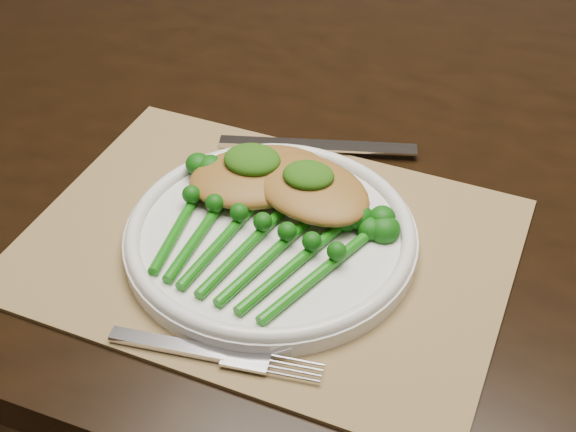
% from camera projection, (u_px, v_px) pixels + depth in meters
% --- Properties ---
extents(dining_table, '(1.70, 1.08, 0.75)m').
position_uv_depth(dining_table, '(354.00, 350.00, 1.14)').
color(dining_table, black).
rests_on(dining_table, ground).
extents(placemat, '(0.49, 0.39, 0.00)m').
position_uv_depth(placemat, '(267.00, 246.00, 0.75)').
color(placemat, olive).
rests_on(placemat, dining_table).
extents(dinner_plate, '(0.27, 0.27, 0.02)m').
position_uv_depth(dinner_plate, '(271.00, 235.00, 0.74)').
color(dinner_plate, silver).
rests_on(dinner_plate, placemat).
extents(knife, '(0.21, 0.05, 0.01)m').
position_uv_depth(knife, '(299.00, 145.00, 0.86)').
color(knife, silver).
rests_on(knife, placemat).
extents(fork, '(0.18, 0.02, 0.01)m').
position_uv_depth(fork, '(229.00, 356.00, 0.64)').
color(fork, silver).
rests_on(fork, placemat).
extents(chicken_fillet_left, '(0.17, 0.15, 0.03)m').
position_uv_depth(chicken_fillet_left, '(259.00, 176.00, 0.78)').
color(chicken_fillet_left, olive).
rests_on(chicken_fillet_left, dinner_plate).
extents(chicken_fillet_right, '(0.16, 0.14, 0.03)m').
position_uv_depth(chicken_fillet_right, '(310.00, 188.00, 0.76)').
color(chicken_fillet_right, olive).
rests_on(chicken_fillet_right, dinner_plate).
extents(pesto_dollop_left, '(0.06, 0.05, 0.02)m').
position_uv_depth(pesto_dollop_left, '(252.00, 160.00, 0.77)').
color(pesto_dollop_left, '#184209').
rests_on(pesto_dollop_left, chicken_fillet_left).
extents(pesto_dollop_right, '(0.05, 0.04, 0.02)m').
position_uv_depth(pesto_dollop_right, '(308.00, 175.00, 0.75)').
color(pesto_dollop_right, '#184209').
rests_on(pesto_dollop_right, chicken_fillet_right).
extents(broccolini_bundle, '(0.21, 0.23, 0.04)m').
position_uv_depth(broccolini_bundle, '(249.00, 244.00, 0.72)').
color(broccolini_bundle, '#115F0C').
rests_on(broccolini_bundle, dinner_plate).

